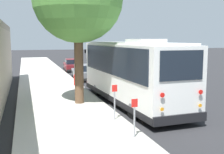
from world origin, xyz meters
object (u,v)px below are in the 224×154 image
Objects in this scene: parked_sedan_gray at (84,72)px; fire_hydrant at (75,80)px; parked_sedan_maroon at (72,65)px; sign_post_far at (115,102)px; sign_post_near at (134,118)px; shuttle_bus at (131,70)px.

parked_sedan_gray is 4.12m from fire_hydrant.
sign_post_far reaches higher than parked_sedan_maroon.
sign_post_near is (-22.18, 1.57, 0.24)m from parked_sedan_maroon.
parked_sedan_gray is at bearing -177.80° from parked_sedan_maroon.
parked_sedan_maroon is 22.24m from sign_post_near.
shuttle_bus is 11.87× the size of fire_hydrant.
sign_post_near is at bearing 179.57° from parked_sedan_maroon.
parked_sedan_maroon is at bearing -4.49° from sign_post_far.
shuttle_bus is 2.11× the size of parked_sedan_maroon.
parked_sedan_maroon is at bearing -8.35° from fire_hydrant.
fire_hydrant is at bearing 0.09° from sign_post_far.
fire_hydrant is at bearing 0.07° from sign_post_near.
shuttle_bus is 3.76m from sign_post_far.
parked_sedan_gray is 6.92m from parked_sedan_maroon.
shuttle_bus is 16.96m from parked_sedan_maroon.
shuttle_bus is at bearing -175.24° from parked_sedan_maroon.
parked_sedan_gray is 15.33m from sign_post_near.
sign_post_near is at bearing 180.00° from sign_post_far.
parked_sedan_gray is at bearing -5.24° from sign_post_near.
fire_hydrant is at bearing 14.66° from shuttle_bus.
fire_hydrant is (-10.79, 1.58, -0.04)m from parked_sedan_maroon.
sign_post_far is (2.18, -0.00, 0.07)m from sign_post_near.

